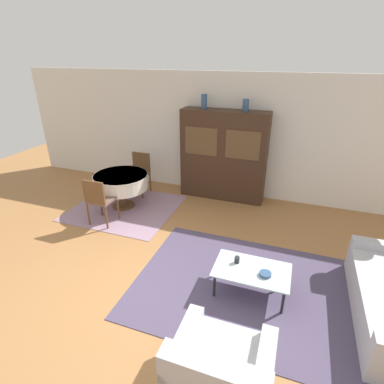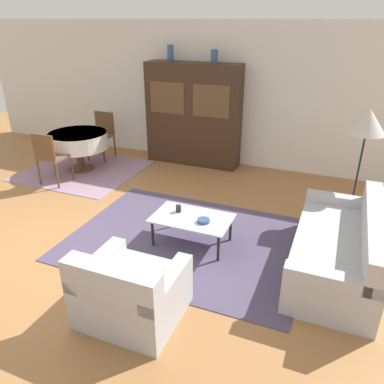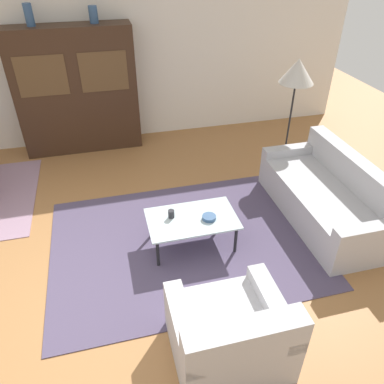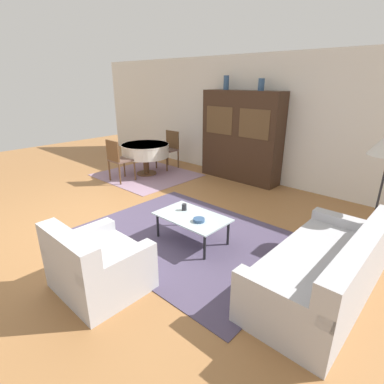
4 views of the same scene
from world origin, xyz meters
name	(u,v)px [view 1 (image 1 of 4)]	position (x,y,z in m)	size (l,w,h in m)	color
ground_plane	(145,291)	(0.00, 0.00, 0.00)	(14.00, 14.00, 0.00)	#9E6B3D
wall_back	(217,135)	(0.00, 3.63, 1.35)	(10.00, 0.06, 2.70)	silver
area_rug	(244,287)	(1.30, 0.53, 0.01)	(3.08, 2.32, 0.01)	#4C425B
dining_rug	(125,208)	(-1.57, 2.06, 0.01)	(2.13, 1.94, 0.01)	gray
armchair	(220,372)	(1.34, -0.99, 0.30)	(0.94, 0.84, 0.78)	#B2B2B7
coffee_table	(252,271)	(1.39, 0.48, 0.36)	(1.01, 0.62, 0.38)	black
display_cabinet	(223,156)	(0.24, 3.35, 0.98)	(1.86, 0.48, 1.97)	#382316
dining_table	(121,182)	(-1.64, 2.12, 0.59)	(1.12, 1.12, 0.73)	brown
dining_chair_near	(99,198)	(-1.64, 1.34, 0.55)	(0.44, 0.44, 0.94)	brown
dining_chair_far	(139,171)	(-1.64, 2.90, 0.55)	(0.44, 0.44, 0.94)	brown
cup	(237,260)	(1.16, 0.55, 0.44)	(0.07, 0.07, 0.09)	#232328
bowl	(265,274)	(1.57, 0.42, 0.41)	(0.16, 0.16, 0.04)	#33517A
vase_tall	(204,101)	(-0.23, 3.35, 2.11)	(0.12, 0.12, 0.30)	#33517A
vase_short	(246,105)	(0.65, 3.35, 2.08)	(0.13, 0.13, 0.24)	#33517A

